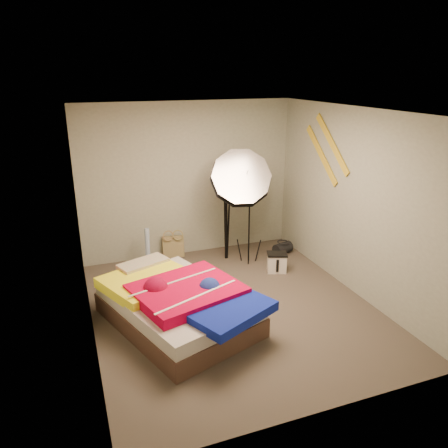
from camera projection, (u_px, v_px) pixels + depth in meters
name	position (u px, v px, depth m)	size (l,w,h in m)	color
floor	(233.00, 308.00, 5.70)	(4.00, 4.00, 0.00)	brown
ceiling	(234.00, 111.00, 4.87)	(4.00, 4.00, 0.00)	silver
wall_back	(188.00, 180.00, 7.06)	(3.50, 3.50, 0.00)	#9DA291
wall_front	(324.00, 290.00, 3.52)	(3.50, 3.50, 0.00)	#9DA291
wall_left	(83.00, 235.00, 4.71)	(4.00, 4.00, 0.00)	#9DA291
wall_right	(354.00, 203.00, 5.86)	(4.00, 4.00, 0.00)	#9DA291
tote_bag	(173.00, 247.00, 7.22)	(0.35, 0.10, 0.35)	tan
wrapping_roll	(148.00, 249.00, 6.75)	(0.07, 0.07, 0.64)	#557DB8
camera_case	(277.00, 263.00, 6.69)	(0.28, 0.20, 0.28)	silver
duffel_bag	(283.00, 248.00, 7.36)	(0.19, 0.19, 0.32)	black
wall_stripe_upper	(332.00, 144.00, 6.16)	(0.02, 1.10, 0.10)	gold
wall_stripe_lower	(321.00, 155.00, 6.44)	(0.02, 1.10, 0.10)	gold
bed	(178.00, 303.00, 5.27)	(1.91, 2.22, 0.55)	#4E342A
photo_umbrella	(241.00, 179.00, 6.51)	(1.23, 0.97, 1.94)	black
camera_tripod	(226.00, 219.00, 6.99)	(0.08, 0.08, 1.18)	black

